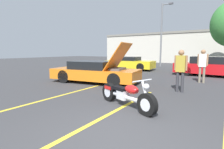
{
  "coord_description": "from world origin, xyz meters",
  "views": [
    {
      "loc": [
        1.67,
        -2.73,
        1.72
      ],
      "look_at": [
        -2.07,
        2.91,
        0.8
      ],
      "focal_mm": 28.0,
      "sensor_mm": 36.0,
      "label": 1
    }
  ],
  "objects_px": {
    "parked_car_left_row": "(129,63)",
    "spectator_by_show_car": "(181,67)",
    "parked_car_mid_row": "(210,67)",
    "motorcycle": "(126,95)",
    "spectator_midground": "(203,63)",
    "show_car_hood_open": "(95,72)",
    "light_pole": "(162,32)"
  },
  "relations": [
    {
      "from": "motorcycle",
      "to": "spectator_by_show_car",
      "type": "height_order",
      "value": "spectator_by_show_car"
    },
    {
      "from": "light_pole",
      "to": "spectator_by_show_car",
      "type": "bearing_deg",
      "value": -68.69
    },
    {
      "from": "spectator_by_show_car",
      "to": "spectator_midground",
      "type": "distance_m",
      "value": 2.95
    },
    {
      "from": "show_car_hood_open",
      "to": "spectator_midground",
      "type": "bearing_deg",
      "value": 22.51
    },
    {
      "from": "show_car_hood_open",
      "to": "spectator_midground",
      "type": "relative_size",
      "value": 2.8
    },
    {
      "from": "parked_car_left_row",
      "to": "spectator_midground",
      "type": "height_order",
      "value": "spectator_midground"
    },
    {
      "from": "parked_car_left_row",
      "to": "motorcycle",
      "type": "bearing_deg",
      "value": -65.81
    },
    {
      "from": "parked_car_mid_row",
      "to": "spectator_by_show_car",
      "type": "xyz_separation_m",
      "value": [
        -0.63,
        -6.2,
        0.42
      ]
    },
    {
      "from": "light_pole",
      "to": "spectator_by_show_car",
      "type": "distance_m",
      "value": 12.94
    },
    {
      "from": "parked_car_mid_row",
      "to": "light_pole",
      "type": "bearing_deg",
      "value": 134.26
    },
    {
      "from": "spectator_by_show_car",
      "to": "light_pole",
      "type": "bearing_deg",
      "value": 111.31
    },
    {
      "from": "parked_car_mid_row",
      "to": "spectator_midground",
      "type": "bearing_deg",
      "value": -91.18
    },
    {
      "from": "parked_car_mid_row",
      "to": "parked_car_left_row",
      "type": "distance_m",
      "value": 6.57
    },
    {
      "from": "parked_car_mid_row",
      "to": "parked_car_left_row",
      "type": "relative_size",
      "value": 1.04
    },
    {
      "from": "parked_car_mid_row",
      "to": "show_car_hood_open",
      "type": "bearing_deg",
      "value": -127.09
    },
    {
      "from": "motorcycle",
      "to": "parked_car_mid_row",
      "type": "xyz_separation_m",
      "value": [
        1.55,
        9.18,
        0.26
      ]
    },
    {
      "from": "motorcycle",
      "to": "spectator_by_show_car",
      "type": "relative_size",
      "value": 1.29
    },
    {
      "from": "spectator_by_show_car",
      "to": "spectator_midground",
      "type": "xyz_separation_m",
      "value": [
        0.49,
        2.91,
        0.01
      ]
    },
    {
      "from": "light_pole",
      "to": "parked_car_mid_row",
      "type": "relative_size",
      "value": 1.46
    },
    {
      "from": "parked_car_left_row",
      "to": "spectator_by_show_car",
      "type": "height_order",
      "value": "spectator_by_show_car"
    },
    {
      "from": "spectator_by_show_car",
      "to": "parked_car_mid_row",
      "type": "bearing_deg",
      "value": 84.22
    },
    {
      "from": "motorcycle",
      "to": "show_car_hood_open",
      "type": "height_order",
      "value": "show_car_hood_open"
    },
    {
      "from": "show_car_hood_open",
      "to": "parked_car_mid_row",
      "type": "distance_m",
      "value": 8.09
    },
    {
      "from": "parked_car_mid_row",
      "to": "motorcycle",
      "type": "bearing_deg",
      "value": -98.4
    },
    {
      "from": "light_pole",
      "to": "parked_car_left_row",
      "type": "xyz_separation_m",
      "value": [
        -1.32,
        -5.06,
        -3.18
      ]
    },
    {
      "from": "parked_car_left_row",
      "to": "show_car_hood_open",
      "type": "bearing_deg",
      "value": -80.46
    },
    {
      "from": "show_car_hood_open",
      "to": "light_pole",
      "type": "bearing_deg",
      "value": 81.39
    },
    {
      "from": "light_pole",
      "to": "spectator_by_show_car",
      "type": "height_order",
      "value": "light_pole"
    },
    {
      "from": "parked_car_mid_row",
      "to": "spectator_midground",
      "type": "height_order",
      "value": "spectator_midground"
    },
    {
      "from": "parked_car_mid_row",
      "to": "spectator_by_show_car",
      "type": "bearing_deg",
      "value": -94.6
    },
    {
      "from": "motorcycle",
      "to": "parked_car_left_row",
      "type": "height_order",
      "value": "parked_car_left_row"
    },
    {
      "from": "spectator_by_show_car",
      "to": "spectator_midground",
      "type": "height_order",
      "value": "spectator_midground"
    }
  ]
}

